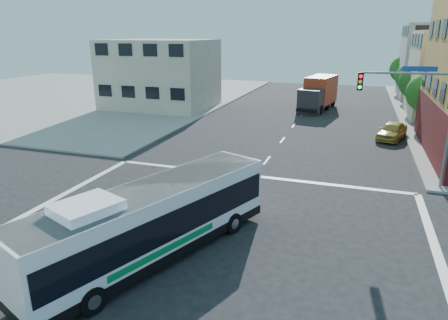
% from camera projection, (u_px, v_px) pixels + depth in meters
% --- Properties ---
extents(ground, '(120.00, 120.00, 0.00)m').
position_uv_depth(ground, '(199.00, 249.00, 16.85)').
color(ground, black).
rests_on(ground, ground).
extents(sidewalk_nw, '(50.00, 50.00, 0.15)m').
position_uv_depth(sidewalk_nw, '(68.00, 94.00, 59.06)').
color(sidewalk_nw, gray).
rests_on(sidewalk_nw, ground).
extents(building_west, '(12.06, 10.06, 8.00)m').
position_uv_depth(building_west, '(160.00, 74.00, 47.88)').
color(building_west, beige).
rests_on(building_west, ground).
extents(signal_mast_ne, '(7.91, 1.13, 8.07)m').
position_uv_depth(signal_mast_ne, '(420.00, 103.00, 22.17)').
color(signal_mast_ne, slate).
rests_on(signal_mast_ne, ground).
extents(street_tree_a, '(3.60, 3.60, 5.53)m').
position_uv_depth(street_tree_a, '(428.00, 90.00, 37.37)').
color(street_tree_a, '#321D12').
rests_on(street_tree_a, ground).
extents(street_tree_b, '(3.80, 3.80, 5.79)m').
position_uv_depth(street_tree_b, '(418.00, 80.00, 44.55)').
color(street_tree_b, '#321D12').
rests_on(street_tree_b, ground).
extents(street_tree_c, '(3.40, 3.40, 5.29)m').
position_uv_depth(street_tree_c, '(410.00, 75.00, 51.86)').
color(street_tree_c, '#321D12').
rests_on(street_tree_c, ground).
extents(street_tree_d, '(4.00, 4.00, 6.03)m').
position_uv_depth(street_tree_d, '(405.00, 67.00, 58.96)').
color(street_tree_d, '#321D12').
rests_on(street_tree_d, ground).
extents(transit_bus, '(6.39, 11.36, 3.34)m').
position_uv_depth(transit_bus, '(154.00, 220.00, 15.78)').
color(transit_bus, black).
rests_on(transit_bus, ground).
extents(box_truck, '(3.89, 8.82, 3.84)m').
position_uv_depth(box_truck, '(318.00, 94.00, 47.10)').
color(box_truck, '#242428').
rests_on(box_truck, ground).
extents(parked_car, '(3.04, 4.74, 1.50)m').
position_uv_depth(parked_car, '(392.00, 131.00, 34.03)').
color(parked_car, gold).
rests_on(parked_car, ground).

